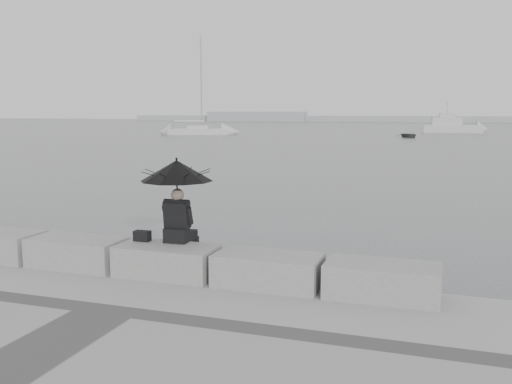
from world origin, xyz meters
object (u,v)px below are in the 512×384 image
(motor_cruiser, at_px, (452,126))
(dinghy, at_px, (409,135))
(seated_person, at_px, (177,181))
(sailboat_left, at_px, (198,131))

(motor_cruiser, xyz_separation_m, dinghy, (-4.86, -16.65, -0.61))
(seated_person, bearing_deg, motor_cruiser, 82.23)
(motor_cruiser, bearing_deg, dinghy, -112.46)
(seated_person, distance_m, dinghy, 61.33)
(sailboat_left, relative_size, motor_cruiser, 1.55)
(sailboat_left, height_order, motor_cruiser, sailboat_left)
(dinghy, bearing_deg, motor_cruiser, 46.11)
(seated_person, bearing_deg, dinghy, 85.87)
(dinghy, bearing_deg, seated_person, -117.31)
(seated_person, distance_m, motor_cruiser, 78.09)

